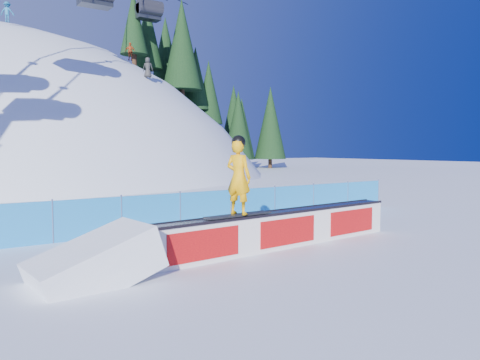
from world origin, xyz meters
TOP-DOWN VIEW (x-y plane):
  - ground at (0.00, 0.00)m, footprint 160.00×160.00m
  - treeline at (23.62, 40.61)m, footprint 23.54×12.56m
  - safety_fence at (0.00, 4.50)m, footprint 22.05×0.05m
  - rail_box at (1.93, 0.43)m, footprint 8.31×1.17m
  - snow_ramp at (-3.24, 0.06)m, footprint 2.62×1.75m
  - snowboarder at (0.45, 0.32)m, footprint 1.93×0.79m
  - distant_skiers at (3.23, 29.79)m, footprint 15.96×9.46m

SIDE VIEW (x-z plane):
  - ground at x=0.00m, z-range 0.00..0.00m
  - snow_ramp at x=-3.24m, z-range -0.79..0.79m
  - rail_box at x=1.93m, z-range -0.01..0.99m
  - safety_fence at x=0.00m, z-range -0.05..1.25m
  - snowboarder at x=0.45m, z-range 0.98..2.97m
  - treeline at x=23.62m, z-range -0.96..19.33m
  - distant_skiers at x=3.23m, z-range 8.15..14.39m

